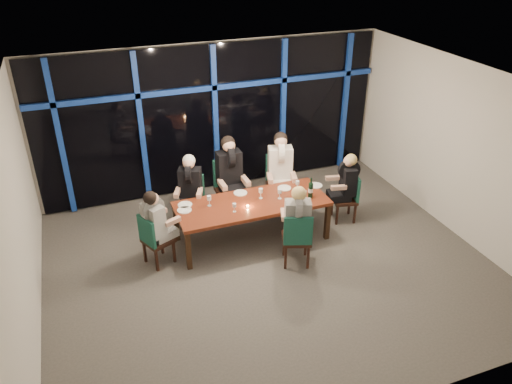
% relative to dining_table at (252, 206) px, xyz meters
% --- Properties ---
extents(room, '(7.04, 7.00, 3.02)m').
position_rel_dining_table_xyz_m(room, '(0.00, -0.80, 1.34)').
color(room, '#5C5851').
rests_on(room, ground).
extents(window_wall, '(6.86, 0.43, 2.94)m').
position_rel_dining_table_xyz_m(window_wall, '(0.01, 2.13, 0.87)').
color(window_wall, black).
rests_on(window_wall, ground).
extents(dining_table, '(2.60, 1.00, 0.75)m').
position_rel_dining_table_xyz_m(dining_table, '(0.00, 0.00, 0.00)').
color(dining_table, maroon).
rests_on(dining_table, ground).
extents(chair_far_left, '(0.58, 0.58, 0.95)m').
position_rel_dining_table_xyz_m(chair_far_left, '(-0.84, 0.89, -0.15)').
color(chair_far_left, black).
rests_on(chair_far_left, ground).
extents(chair_far_mid, '(0.51, 0.51, 1.08)m').
position_rel_dining_table_xyz_m(chair_far_mid, '(-0.09, 1.02, -0.08)').
color(chair_far_mid, black).
rests_on(chair_far_mid, ground).
extents(chair_far_right, '(0.61, 0.61, 1.07)m').
position_rel_dining_table_xyz_m(chair_far_right, '(0.89, 0.89, -0.08)').
color(chair_far_right, black).
rests_on(chair_far_right, ground).
extents(chair_end_left, '(0.56, 0.56, 0.91)m').
position_rel_dining_table_xyz_m(chair_end_left, '(-1.73, -0.13, -0.17)').
color(chair_end_left, black).
rests_on(chair_end_left, ground).
extents(chair_end_right, '(0.50, 0.50, 0.91)m').
position_rel_dining_table_xyz_m(chair_end_right, '(1.91, 0.01, -0.17)').
color(chair_end_right, black).
rests_on(chair_end_right, ground).
extents(chair_near_mid, '(0.58, 0.58, 0.98)m').
position_rel_dining_table_xyz_m(chair_near_mid, '(0.41, -0.96, -0.14)').
color(chair_near_mid, black).
rests_on(chair_near_mid, ground).
extents(diner_far_left, '(0.59, 0.65, 0.93)m').
position_rel_dining_table_xyz_m(diner_far_left, '(-0.87, 0.82, 0.23)').
color(diner_far_left, black).
rests_on(diner_far_left, ground).
extents(diner_far_mid, '(0.54, 0.68, 1.05)m').
position_rel_dining_table_xyz_m(diner_far_mid, '(-0.09, 0.93, 0.35)').
color(diner_far_mid, black).
rests_on(diner_far_mid, ground).
extents(diner_far_right, '(0.62, 0.72, 1.05)m').
position_rel_dining_table_xyz_m(diner_far_right, '(0.86, 0.81, 0.34)').
color(diner_far_right, white).
rests_on(diner_far_right, ground).
extents(diner_end_left, '(0.63, 0.57, 0.89)m').
position_rel_dining_table_xyz_m(diner_end_left, '(-1.66, -0.10, 0.19)').
color(diner_end_left, black).
rests_on(diner_end_left, ground).
extents(diner_end_right, '(0.61, 0.51, 0.89)m').
position_rel_dining_table_xyz_m(diner_end_right, '(1.83, 0.03, 0.19)').
color(diner_end_right, black).
rests_on(diner_end_right, ground).
extents(diner_near_mid, '(0.59, 0.67, 0.95)m').
position_rel_dining_table_xyz_m(diner_near_mid, '(0.44, -0.88, 0.25)').
color(diner_near_mid, black).
rests_on(diner_near_mid, ground).
extents(plate_far_left, '(0.24, 0.24, 0.01)m').
position_rel_dining_table_xyz_m(plate_far_left, '(-1.09, 0.30, 0.08)').
color(plate_far_left, white).
rests_on(plate_far_left, dining_table).
extents(plate_far_mid, '(0.24, 0.24, 0.01)m').
position_rel_dining_table_xyz_m(plate_far_mid, '(-0.08, 0.36, 0.08)').
color(plate_far_mid, white).
rests_on(plate_far_mid, dining_table).
extents(plate_far_right, '(0.24, 0.24, 0.01)m').
position_rel_dining_table_xyz_m(plate_far_right, '(0.71, 0.26, 0.08)').
color(plate_far_right, white).
rests_on(plate_far_right, dining_table).
extents(plate_end_left, '(0.24, 0.24, 0.01)m').
position_rel_dining_table_xyz_m(plate_end_left, '(-1.14, 0.13, 0.08)').
color(plate_end_left, white).
rests_on(plate_end_left, dining_table).
extents(plate_end_right, '(0.24, 0.24, 0.01)m').
position_rel_dining_table_xyz_m(plate_end_right, '(1.28, 0.15, 0.08)').
color(plate_end_right, white).
rests_on(plate_end_right, dining_table).
extents(plate_near_mid, '(0.24, 0.24, 0.01)m').
position_rel_dining_table_xyz_m(plate_near_mid, '(0.63, -0.35, 0.08)').
color(plate_near_mid, white).
rests_on(plate_near_mid, dining_table).
extents(wine_bottle, '(0.08, 0.08, 0.37)m').
position_rel_dining_table_xyz_m(wine_bottle, '(1.01, -0.19, 0.21)').
color(wine_bottle, black).
rests_on(wine_bottle, dining_table).
extents(water_pitcher, '(0.11, 0.10, 0.18)m').
position_rel_dining_table_xyz_m(water_pitcher, '(0.85, -0.23, 0.16)').
color(water_pitcher, white).
rests_on(water_pitcher, dining_table).
extents(tea_light, '(0.05, 0.05, 0.03)m').
position_rel_dining_table_xyz_m(tea_light, '(-0.12, -0.12, 0.08)').
color(tea_light, '#FF9E4C').
rests_on(tea_light, dining_table).
extents(wine_glass_a, '(0.06, 0.06, 0.16)m').
position_rel_dining_table_xyz_m(wine_glass_a, '(-0.38, -0.20, 0.18)').
color(wine_glass_a, silver).
rests_on(wine_glass_a, dining_table).
extents(wine_glass_b, '(0.07, 0.07, 0.19)m').
position_rel_dining_table_xyz_m(wine_glass_b, '(0.19, 0.08, 0.21)').
color(wine_glass_b, silver).
rests_on(wine_glass_b, dining_table).
extents(wine_glass_c, '(0.07, 0.07, 0.18)m').
position_rel_dining_table_xyz_m(wine_glass_c, '(0.49, -0.05, 0.20)').
color(wine_glass_c, silver).
rests_on(wine_glass_c, dining_table).
extents(wine_glass_d, '(0.07, 0.07, 0.19)m').
position_rel_dining_table_xyz_m(wine_glass_d, '(-0.71, 0.14, 0.21)').
color(wine_glass_d, silver).
rests_on(wine_glass_d, dining_table).
extents(wine_glass_e, '(0.07, 0.07, 0.18)m').
position_rel_dining_table_xyz_m(wine_glass_e, '(0.91, 0.14, 0.20)').
color(wine_glass_e, silver).
rests_on(wine_glass_e, dining_table).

